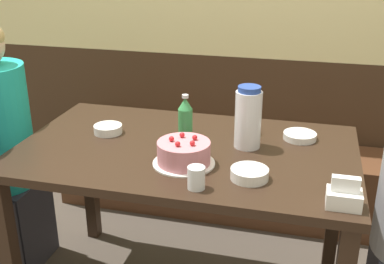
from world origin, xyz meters
TOP-DOWN VIEW (x-y plane):
  - bench_seat at (0.00, 0.83)m, footprint 1.99×0.38m
  - dining_table at (0.00, 0.00)m, footprint 1.38×0.83m
  - birthday_cake at (0.03, -0.15)m, footprint 0.24×0.24m
  - water_pitcher at (0.24, 0.07)m, footprint 0.11×0.11m
  - soju_bottle at (-0.03, 0.11)m, footprint 0.06×0.06m
  - napkin_holder at (0.61, -0.33)m, footprint 0.11×0.08m
  - bowl_soup_white at (0.45, 0.21)m, footprint 0.14×0.14m
  - bowl_rice_small at (0.29, -0.21)m, footprint 0.14×0.14m
  - bowl_side_dish at (-0.37, 0.07)m, footprint 0.12×0.12m
  - glass_water_tall at (0.21, 0.22)m, footprint 0.08×0.08m
  - glass_tumbler_short at (0.12, -0.33)m, footprint 0.06×0.06m

SIDE VIEW (x-z plane):
  - bench_seat at x=0.00m, z-range 0.00..0.43m
  - dining_table at x=0.00m, z-range 0.29..1.05m
  - bowl_soup_white at x=0.45m, z-range 0.77..0.80m
  - bowl_side_dish at x=-0.37m, z-range 0.77..0.80m
  - bowl_rice_small at x=0.29m, z-range 0.77..0.81m
  - napkin_holder at x=0.61m, z-range 0.75..0.86m
  - glass_tumbler_short at x=0.12m, z-range 0.77..0.85m
  - birthday_cake at x=0.03m, z-range 0.76..0.87m
  - glass_water_tall at x=0.21m, z-range 0.77..0.87m
  - soju_bottle at x=-0.03m, z-range 0.76..0.95m
  - water_pitcher at x=0.24m, z-range 0.77..1.02m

